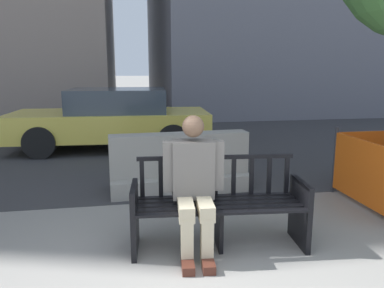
{
  "coord_description": "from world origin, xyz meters",
  "views": [
    {
      "loc": [
        -0.47,
        -2.03,
        1.74
      ],
      "look_at": [
        0.4,
        2.83,
        0.75
      ],
      "focal_mm": 35.0,
      "sensor_mm": 36.0,
      "label": 1
    }
  ],
  "objects_px": {
    "car_taxi_near": "(113,119)",
    "seated_person": "(194,182)",
    "street_bench": "(219,208)",
    "jersey_barrier_centre": "(180,167)"
  },
  "relations": [
    {
      "from": "seated_person",
      "to": "car_taxi_near",
      "type": "height_order",
      "value": "car_taxi_near"
    },
    {
      "from": "seated_person",
      "to": "car_taxi_near",
      "type": "distance_m",
      "value": 5.12
    },
    {
      "from": "street_bench",
      "to": "jersey_barrier_centre",
      "type": "bearing_deg",
      "value": 93.73
    },
    {
      "from": "street_bench",
      "to": "seated_person",
      "type": "height_order",
      "value": "seated_person"
    },
    {
      "from": "jersey_barrier_centre",
      "to": "car_taxi_near",
      "type": "height_order",
      "value": "car_taxi_near"
    },
    {
      "from": "street_bench",
      "to": "jersey_barrier_centre",
      "type": "height_order",
      "value": "street_bench"
    },
    {
      "from": "jersey_barrier_centre",
      "to": "car_taxi_near",
      "type": "distance_m",
      "value": 3.36
    },
    {
      "from": "car_taxi_near",
      "to": "seated_person",
      "type": "bearing_deg",
      "value": -79.92
    },
    {
      "from": "street_bench",
      "to": "seated_person",
      "type": "xyz_separation_m",
      "value": [
        -0.25,
        -0.04,
        0.29
      ]
    },
    {
      "from": "street_bench",
      "to": "jersey_barrier_centre",
      "type": "xyz_separation_m",
      "value": [
        -0.12,
        1.83,
        -0.06
      ]
    }
  ]
}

